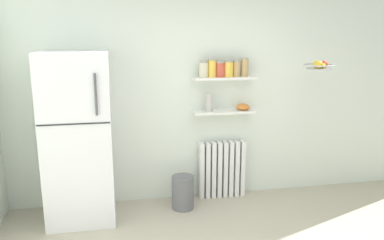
# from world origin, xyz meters

# --- Properties ---
(back_wall) EXTENTS (7.04, 0.10, 2.60)m
(back_wall) POSITION_xyz_m (0.00, 2.05, 1.30)
(back_wall) COLOR silver
(back_wall) RESTS_ON ground_plane
(refrigerator) EXTENTS (0.69, 0.69, 1.78)m
(refrigerator) POSITION_xyz_m (-1.36, 1.67, 0.89)
(refrigerator) COLOR silver
(refrigerator) RESTS_ON ground_plane
(radiator) EXTENTS (0.56, 0.12, 0.69)m
(radiator) POSITION_xyz_m (0.26, 1.92, 0.35)
(radiator) COLOR white
(radiator) RESTS_ON ground_plane
(wall_shelf_lower) EXTENTS (0.72, 0.22, 0.02)m
(wall_shelf_lower) POSITION_xyz_m (0.26, 1.89, 1.06)
(wall_shelf_lower) COLOR white
(wall_shelf_upper) EXTENTS (0.72, 0.22, 0.02)m
(wall_shelf_upper) POSITION_xyz_m (0.26, 1.89, 1.46)
(wall_shelf_upper) COLOR white
(storage_jar_0) EXTENTS (0.10, 0.10, 0.18)m
(storage_jar_0) POSITION_xyz_m (0.02, 1.89, 1.56)
(storage_jar_0) COLOR beige
(storage_jar_0) RESTS_ON wall_shelf_upper
(storage_jar_1) EXTENTS (0.09, 0.09, 0.21)m
(storage_jar_1) POSITION_xyz_m (0.12, 1.89, 1.57)
(storage_jar_1) COLOR yellow
(storage_jar_1) RESTS_ON wall_shelf_upper
(storage_jar_2) EXTENTS (0.11, 0.11, 0.18)m
(storage_jar_2) POSITION_xyz_m (0.21, 1.89, 1.56)
(storage_jar_2) COLOR #C64C38
(storage_jar_2) RESTS_ON wall_shelf_upper
(storage_jar_3) EXTENTS (0.11, 0.11, 0.19)m
(storage_jar_3) POSITION_xyz_m (0.31, 1.89, 1.56)
(storage_jar_3) COLOR yellow
(storage_jar_3) RESTS_ON wall_shelf_upper
(storage_jar_4) EXTENTS (0.08, 0.08, 0.19)m
(storage_jar_4) POSITION_xyz_m (0.41, 1.89, 1.56)
(storage_jar_4) COLOR tan
(storage_jar_4) RESTS_ON wall_shelf_upper
(storage_jar_5) EXTENTS (0.09, 0.09, 0.21)m
(storage_jar_5) POSITION_xyz_m (0.50, 1.89, 1.58)
(storage_jar_5) COLOR tan
(storage_jar_5) RESTS_ON wall_shelf_upper
(vase) EXTENTS (0.09, 0.09, 0.20)m
(vase) POSITION_xyz_m (0.09, 1.89, 1.18)
(vase) COLOR #B2ADA8
(vase) RESTS_ON wall_shelf_lower
(shelf_bowl) EXTENTS (0.16, 0.16, 0.07)m
(shelf_bowl) POSITION_xyz_m (0.50, 1.89, 1.11)
(shelf_bowl) COLOR orange
(shelf_bowl) RESTS_ON wall_shelf_lower
(trash_bin) EXTENTS (0.25, 0.25, 0.38)m
(trash_bin) POSITION_xyz_m (-0.26, 1.68, 0.19)
(trash_bin) COLOR slate
(trash_bin) RESTS_ON ground_plane
(hanging_fruit_basket) EXTENTS (0.34, 0.34, 0.09)m
(hanging_fruit_basket) POSITION_xyz_m (1.24, 1.54, 1.61)
(hanging_fruit_basket) COLOR #B2B2B7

